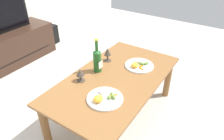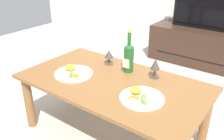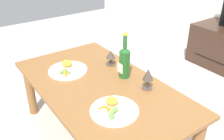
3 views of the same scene
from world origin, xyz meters
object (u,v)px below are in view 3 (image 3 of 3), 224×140
(goblet_right, at_px, (148,76))
(goblet_left, at_px, (111,55))
(dining_table, at_px, (100,94))
(dinner_plate_right, at_px, (114,109))
(wine_bottle, at_px, (125,61))
(dinner_plate_left, at_px, (68,69))

(goblet_right, bearing_deg, goblet_left, 180.00)
(goblet_left, bearing_deg, goblet_right, 0.00)
(dining_table, distance_m, dinner_plate_right, 0.32)
(wine_bottle, height_order, dinner_plate_left, wine_bottle)
(wine_bottle, bearing_deg, dinner_plate_right, -45.46)
(goblet_left, xyz_separation_m, goblet_right, (0.43, 0.00, 0.02))
(dining_table, distance_m, dinner_plate_left, 0.33)
(goblet_left, xyz_separation_m, dinner_plate_left, (-0.10, -0.32, -0.07))
(dining_table, relative_size, dinner_plate_right, 4.74)
(dining_table, bearing_deg, goblet_right, 46.70)
(wine_bottle, relative_size, dinner_plate_left, 1.14)
(goblet_right, xyz_separation_m, dinner_plate_left, (-0.52, -0.32, -0.08))
(goblet_right, bearing_deg, wine_bottle, -172.33)
(dinner_plate_left, bearing_deg, goblet_right, 31.69)
(dining_table, distance_m, goblet_left, 0.35)
(dinner_plate_left, bearing_deg, wine_bottle, 43.50)
(goblet_left, bearing_deg, dinner_plate_left, -106.69)
(wine_bottle, height_order, dinner_plate_right, wine_bottle)
(dinner_plate_left, bearing_deg, dinner_plate_right, -0.01)
(wine_bottle, xyz_separation_m, goblet_left, (-0.21, 0.03, -0.05))
(goblet_left, xyz_separation_m, dinner_plate_right, (0.50, -0.32, -0.07))
(dinner_plate_left, bearing_deg, dining_table, 16.56)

